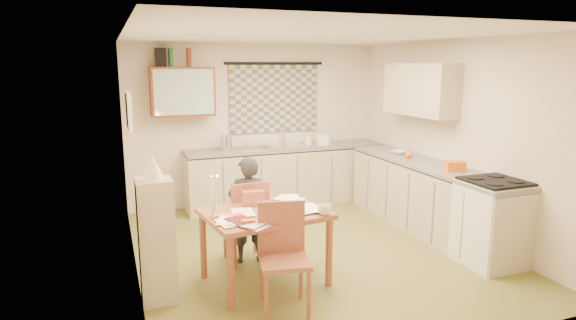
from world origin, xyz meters
name	(u,v)px	position (x,y,z in m)	size (l,w,h in m)	color
floor	(312,250)	(0.00, 0.00, -0.01)	(4.00, 4.50, 0.02)	brown
ceiling	(314,34)	(0.00, 0.00, 2.51)	(4.00, 4.50, 0.02)	white
wall_back	(256,124)	(0.00, 2.26, 1.25)	(4.00, 0.02, 2.50)	beige
wall_front	(438,197)	(0.00, -2.26, 1.25)	(4.00, 0.02, 2.50)	beige
wall_left	(129,159)	(-2.01, 0.00, 1.25)	(0.02, 4.50, 2.50)	beige
wall_right	(455,138)	(2.01, 0.00, 1.25)	(0.02, 4.50, 2.50)	beige
window_blind	(274,99)	(0.30, 2.22, 1.65)	(1.45, 0.03, 1.05)	#375383
curtain_rod	(274,63)	(0.30, 2.20, 2.20)	(0.04, 0.04, 1.60)	black
wall_cabinet	(182,92)	(-1.15, 2.08, 1.80)	(0.90, 0.34, 0.70)	#5E2510
wall_cabinet_glass	(184,92)	(-1.15, 1.91, 1.80)	(0.84, 0.02, 0.64)	#99B2A5
upper_cabinet_right	(420,89)	(1.83, 0.55, 1.85)	(0.34, 1.30, 0.70)	tan
framed_print	(129,111)	(-1.97, 0.40, 1.70)	(0.04, 0.50, 0.40)	beige
print_canvas	(131,111)	(-1.95, 0.40, 1.70)	(0.01, 0.42, 0.32)	beige
counter_back	(291,175)	(0.48, 1.95, 0.45)	(3.30, 0.62, 0.92)	tan
counter_right	(427,198)	(1.70, 0.08, 0.45)	(0.62, 2.95, 0.92)	tan
stove	(492,222)	(1.70, -1.06, 0.48)	(0.62, 0.62, 0.96)	white
sink	(288,149)	(0.43, 1.95, 0.88)	(0.55, 0.45, 0.10)	silver
tap	(283,136)	(0.42, 2.13, 1.06)	(0.03, 0.03, 0.28)	silver
dish_rack	(255,147)	(-0.10, 1.95, 0.95)	(0.35, 0.30, 0.06)	silver
kettle	(226,143)	(-0.55, 1.95, 1.04)	(0.18, 0.18, 0.24)	silver
mixing_bowl	(323,139)	(1.04, 1.95, 1.00)	(0.24, 0.24, 0.16)	white
soap_bottle	(308,139)	(0.79, 2.00, 1.01)	(0.09, 0.09, 0.18)	white
bowl	(399,152)	(1.70, 0.79, 0.94)	(0.21, 0.21, 0.05)	white
orange_bag	(455,166)	(1.70, -0.40, 0.98)	(0.22, 0.16, 0.12)	orange
fruit_orange	(409,155)	(1.65, 0.48, 0.97)	(0.10, 0.10, 0.10)	orange
speaker	(161,57)	(-1.43, 2.08, 2.28)	(0.16, 0.20, 0.26)	black
bottle_green	(170,57)	(-1.29, 2.08, 2.28)	(0.07, 0.07, 0.26)	#195926
bottle_brown	(189,58)	(-1.04, 2.08, 2.28)	(0.07, 0.07, 0.26)	#5E2510
dining_table	(265,246)	(-0.78, -0.62, 0.38)	(1.28, 1.03, 0.75)	brown
chair_far	(246,236)	(-0.82, -0.04, 0.29)	(0.46, 0.46, 0.95)	brown
chair_near	(284,278)	(-0.79, -1.21, 0.30)	(0.51, 0.51, 0.96)	brown
person	(248,210)	(-0.80, -0.06, 0.60)	(0.47, 0.33, 1.21)	black
shelf_stand	(157,242)	(-1.84, -0.66, 0.59)	(0.32, 0.30, 1.18)	tan
lampshade	(153,168)	(-1.84, -0.66, 1.29)	(0.20, 0.20, 0.22)	beige
letter_rack	(253,198)	(-0.84, -0.40, 0.83)	(0.22, 0.10, 0.16)	brown
mug	(324,210)	(-0.27, -0.93, 0.80)	(0.13, 0.13, 0.10)	white
magazine	(231,223)	(-1.20, -0.90, 0.76)	(0.27, 0.32, 0.03)	maroon
book	(228,219)	(-1.19, -0.75, 0.76)	(0.20, 0.25, 0.02)	orange
orange_box	(247,222)	(-1.05, -0.93, 0.77)	(0.12, 0.08, 0.04)	orange
eyeglasses	(291,217)	(-0.61, -0.91, 0.76)	(0.13, 0.04, 0.02)	black
candle_holder	(214,209)	(-1.30, -0.66, 0.84)	(0.06, 0.06, 0.18)	silver
candle	(212,187)	(-1.30, -0.61, 1.04)	(0.02, 0.02, 0.22)	white
candle_flame	(217,176)	(-1.26, -0.66, 1.16)	(0.02, 0.02, 0.02)	#FFCC66
papers	(272,212)	(-0.73, -0.70, 0.76)	(1.11, 1.06, 0.02)	white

